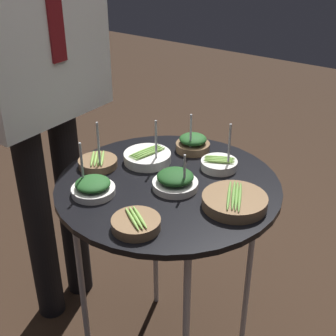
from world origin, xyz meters
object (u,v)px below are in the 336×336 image
Objects in this scene: waiter_figure at (32,46)px; bowl_spinach_front_center at (175,181)px; serving_cart at (168,199)px; bowl_asparagus_back_right at (234,201)px; bowl_spinach_mid_left at (93,187)px; bowl_asparagus_mid_right at (219,164)px; bowl_asparagus_near_rim at (98,162)px; bowl_asparagus_front_right at (147,157)px; bowl_spinach_center at (193,143)px; bowl_asparagus_far_rim at (136,223)px.

bowl_spinach_front_center is at bearing -90.84° from waiter_figure.
serving_cart is 0.23m from bowl_asparagus_back_right.
bowl_spinach_front_center is at bearing -47.32° from bowl_spinach_mid_left.
bowl_spinach_mid_left is at bearing 146.89° from bowl_asparagus_mid_right.
bowl_asparagus_back_right is (-0.00, -0.22, 0.07)m from serving_cart.
bowl_asparagus_near_rim is (-0.21, 0.32, -0.00)m from bowl_asparagus_mid_right.
bowl_spinach_mid_left is at bearing -142.29° from bowl_asparagus_near_rim.
bowl_asparagus_front_right is 0.16m from bowl_asparagus_near_rim.
bowl_asparagus_front_right is 0.87× the size of bowl_asparagus_back_right.
bowl_asparagus_front_right is 0.36m from bowl_asparagus_back_right.
bowl_asparagus_mid_right is at bearing -26.03° from serving_cart.
bowl_asparagus_mid_right is at bearing -66.24° from bowl_asparagus_front_right.
bowl_spinach_mid_left is at bearing 167.96° from bowl_spinach_center.
bowl_spinach_mid_left is at bearing 73.34° from bowl_asparagus_far_rim.
bowl_asparagus_far_rim is (-0.40, 0.02, -0.00)m from bowl_asparagus_mid_right.
bowl_spinach_mid_left reaches higher than bowl_spinach_center.
waiter_figure is (-0.23, 0.47, 0.31)m from bowl_spinach_center.
bowl_asparagus_mid_right is at bearing -74.46° from waiter_figure.
bowl_spinach_center reaches higher than bowl_spinach_front_center.
bowl_asparagus_mid_right is at bearing -56.90° from bowl_asparagus_near_rim.
waiter_figure is (-0.00, 0.75, 0.32)m from bowl_asparagus_back_right.
bowl_spinach_mid_left is 0.96× the size of bowl_asparagus_mid_right.
bowl_spinach_front_center is at bearing -159.35° from bowl_spinach_center.
bowl_asparagus_back_right reaches higher than serving_cart.
bowl_asparagus_back_right is at bearing -139.84° from bowl_asparagus_mid_right.
waiter_figure is at bearing 68.78° from bowl_asparagus_far_rim.
serving_cart is 4.71× the size of bowl_asparagus_mid_right.
bowl_spinach_front_center is 0.19m from bowl_asparagus_front_right.
bowl_asparagus_far_rim is (-0.31, -0.19, -0.00)m from bowl_asparagus_front_right.
bowl_asparagus_far_rim is at bearing -172.38° from bowl_spinach_front_center.
bowl_spinach_center is at bearing 20.65° from bowl_spinach_front_center.
bowl_asparagus_far_rim is (-0.22, -0.03, -0.01)m from bowl_spinach_front_center.
bowl_spinach_front_center is 0.08× the size of waiter_figure.
bowl_asparagus_mid_right reaches higher than bowl_asparagus_front_right.
bowl_spinach_mid_left is 0.52m from waiter_figure.
bowl_asparagus_front_right is at bearing 113.76° from bowl_asparagus_mid_right.
bowl_spinach_mid_left is (-0.17, 0.14, 0.08)m from serving_cart.
bowl_asparagus_back_right is at bearing -90.49° from serving_cart.
serving_cart is 5.58× the size of bowl_spinach_front_center.
bowl_asparagus_mid_right is 0.09× the size of waiter_figure.
bowl_asparagus_mid_right is (0.09, -0.21, -0.00)m from bowl_asparagus_front_right.
bowl_spinach_front_center is 0.86× the size of bowl_asparagus_front_right.
bowl_spinach_center reaches higher than bowl_asparagus_back_right.
bowl_asparagus_mid_right is at bearing -33.11° from bowl_spinach_mid_left.
serving_cart is 5.90× the size of bowl_asparagus_far_rim.
bowl_asparagus_front_right is at bearing 32.53° from bowl_asparagus_far_rim.
waiter_figure reaches higher than bowl_asparagus_front_right.
bowl_asparagus_far_rim is (-0.23, -0.06, 0.07)m from serving_cart.
bowl_spinach_front_center is at bearing 7.62° from bowl_asparagus_far_rim.
bowl_asparagus_front_right is (0.08, 0.17, -0.01)m from bowl_spinach_front_center.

